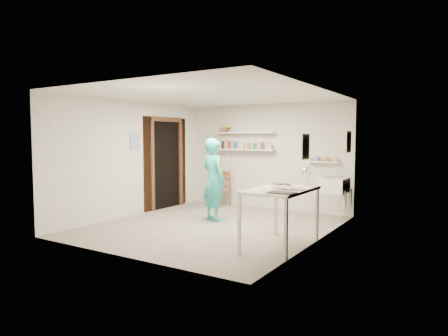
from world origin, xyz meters
The scene contains 27 objects.
floor centered at (0.00, 0.00, -0.01)m, with size 4.00×4.50×0.02m, color slate.
ceiling centered at (0.00, 0.00, 2.41)m, with size 4.00×4.50×0.02m, color silver.
wall_back centered at (0.00, 2.26, 1.20)m, with size 4.00×0.02×2.40m, color silver.
wall_front centered at (0.00, -2.26, 1.20)m, with size 4.00×0.02×2.40m, color silver.
wall_left centered at (-2.01, 0.00, 1.20)m, with size 0.02×4.50×2.40m, color silver.
wall_right centered at (2.01, 0.00, 1.20)m, with size 0.02×4.50×2.40m, color silver.
doorway_recess centered at (-1.99, 1.05, 1.00)m, with size 0.02×0.90×2.00m, color black.
corridor_box centered at (-2.70, 1.05, 1.05)m, with size 1.40×1.50×2.10m, color brown.
door_lintel centered at (-1.97, 1.05, 2.05)m, with size 0.06×1.05×0.10m, color brown.
door_jamb_near centered at (-1.97, 0.55, 1.00)m, with size 0.06×0.10×2.00m, color brown.
door_jamb_far centered at (-1.97, 1.55, 1.00)m, with size 0.06×0.10×2.00m, color brown.
shelf_lower centered at (-0.50, 2.13, 1.35)m, with size 1.50×0.22×0.03m, color white.
shelf_upper centered at (-0.50, 2.13, 1.75)m, with size 1.50×0.22×0.03m, color white.
ledge_shelf centered at (1.35, 2.17, 1.12)m, with size 0.70×0.14×0.03m, color white.
poster_left centered at (-1.99, 0.05, 1.55)m, with size 0.01×0.28×0.36m, color #334C7F.
poster_right_a centered at (1.99, 1.80, 1.55)m, with size 0.01×0.34×0.42m, color #995933.
poster_right_b centered at (1.99, -0.55, 1.50)m, with size 0.01×0.30×0.38m, color #3F724C.
belfast_sink centered at (1.75, 1.70, 0.70)m, with size 0.48×0.60×0.30m, color white.
man centered at (-0.26, 0.42, 0.81)m, with size 0.59×0.39×1.62m, color #26C0B6.
wall_clock centered at (-0.33, 0.63, 1.08)m, with size 0.29×0.29×0.04m, color #F2F1A5.
wooden_chair centered at (-1.09, 1.94, 0.45)m, with size 0.42×0.40×0.90m, color brown.
work_table centered at (1.64, -0.64, 0.44)m, with size 0.79×1.31×0.87m, color white.
desk_lamp centered at (1.86, -0.11, 1.09)m, with size 0.16×0.16×0.16m, color silver.
spray_cans centered at (-0.50, 2.13, 1.45)m, with size 1.29×0.06×0.17m.
book_stack centered at (-1.06, 2.13, 1.83)m, with size 0.26×0.14×0.14m.
ledge_pots centered at (1.35, 2.17, 1.18)m, with size 0.48×0.07×0.09m.
papers centered at (1.64, -0.64, 0.89)m, with size 0.30×0.22×0.03m.
Camera 1 is at (4.04, -6.07, 1.63)m, focal length 32.00 mm.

